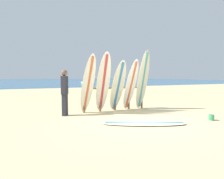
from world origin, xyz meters
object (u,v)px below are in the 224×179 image
(surfboard_leaning_center_left, at_px, (118,86))
(sand_bucket, at_px, (211,117))
(surfboard_leaning_center, at_px, (131,85))
(small_boat_offshore, at_px, (88,82))
(surfboard_leaning_center_right, at_px, (143,80))
(surfboard_leaning_left, at_px, (103,83))
(surfboard_lying_on_sand, at_px, (144,123))
(surfboard_leaning_far_left, at_px, (88,85))
(beachgoer_standing, at_px, (65,91))
(surfboard_rack, at_px, (115,95))

(surfboard_leaning_center_left, bearing_deg, sand_bucket, -50.23)
(surfboard_leaning_center, relative_size, small_boat_offshore, 0.71)
(surfboard_leaning_center_left, distance_m, surfboard_leaning_center_right, 1.25)
(surfboard_leaning_center_right, height_order, sand_bucket, surfboard_leaning_center_right)
(surfboard_leaning_left, bearing_deg, surfboard_leaning_center_left, 2.07)
(small_boat_offshore, distance_m, sand_bucket, 32.79)
(surfboard_leaning_center_left, bearing_deg, surfboard_leaning_center, -2.48)
(surfboard_leaning_center_left, bearing_deg, surfboard_leaning_center_right, 2.80)
(surfboard_leaning_center, xyz_separation_m, sand_bucket, (1.58, -2.57, -0.97))
(sand_bucket, bearing_deg, surfboard_leaning_center_left, 129.77)
(surfboard_lying_on_sand, relative_size, sand_bucket, 13.42)
(surfboard_leaning_far_left, relative_size, small_boat_offshore, 0.76)
(surfboard_lying_on_sand, relative_size, beachgoer_standing, 1.51)
(surfboard_leaning_center, height_order, sand_bucket, surfboard_leaning_center)
(surfboard_leaning_far_left, relative_size, beachgoer_standing, 1.35)
(surfboard_lying_on_sand, height_order, small_boat_offshore, small_boat_offshore)
(surfboard_leaning_center, relative_size, surfboard_leaning_center_right, 0.83)
(surfboard_rack, xyz_separation_m, surfboard_leaning_center_right, (1.21, -0.27, 0.61))
(surfboard_rack, relative_size, surfboard_leaning_left, 1.18)
(surfboard_leaning_center_right, bearing_deg, surfboard_leaning_left, -177.45)
(surfboard_leaning_center_left, xyz_separation_m, small_boat_offshore, (7.52, 29.76, -0.78))
(beachgoer_standing, bearing_deg, sand_bucket, -32.23)
(surfboard_leaning_far_left, height_order, sand_bucket, surfboard_leaning_far_left)
(surfboard_leaning_center_left, relative_size, surfboard_leaning_center_right, 0.81)
(surfboard_leaning_center_left, bearing_deg, surfboard_rack, 87.28)
(surfboard_leaning_center, relative_size, sand_bucket, 11.24)
(surfboard_leaning_center_left, height_order, beachgoer_standing, surfboard_leaning_center_left)
(surfboard_leaning_center_left, distance_m, surfboard_lying_on_sand, 2.37)
(surfboard_leaning_left, height_order, surfboard_lying_on_sand, surfboard_leaning_left)
(surfboard_leaning_center_left, distance_m, beachgoer_standing, 2.11)
(surfboard_leaning_far_left, xyz_separation_m, small_boat_offshore, (8.77, 29.75, -0.88))
(surfboard_leaning_center, bearing_deg, surfboard_rack, 147.99)
(surfboard_rack, distance_m, sand_bucket, 3.67)
(surfboard_leaning_center_left, xyz_separation_m, surfboard_lying_on_sand, (-0.15, -2.14, -1.00))
(surfboard_leaning_far_left, height_order, surfboard_leaning_center_right, surfboard_leaning_center_right)
(surfboard_leaning_left, height_order, surfboard_leaning_center_left, surfboard_leaning_left)
(small_boat_offshore, bearing_deg, beachgoer_standing, -107.98)
(surfboard_leaning_center_left, height_order, surfboard_leaning_center, surfboard_leaning_center)
(surfboard_leaning_left, distance_m, surfboard_leaning_center_right, 1.87)
(surfboard_leaning_far_left, distance_m, sand_bucket, 4.41)
(surfboard_leaning_left, xyz_separation_m, surfboard_leaning_center, (1.22, -0.00, -0.11))
(surfboard_rack, distance_m, small_boat_offshore, 30.37)
(surfboard_leaning_center_left, height_order, small_boat_offshore, surfboard_leaning_center_left)
(surfboard_lying_on_sand, relative_size, small_boat_offshore, 0.85)
(small_boat_offshore, bearing_deg, surfboard_leaning_far_left, -106.42)
(surfboard_leaning_far_left, xyz_separation_m, surfboard_leaning_center_left, (1.25, -0.00, -0.09))
(surfboard_rack, bearing_deg, surfboard_leaning_center_left, -92.72)
(surfboard_rack, distance_m, surfboard_leaning_far_left, 1.39)
(surfboard_leaning_left, relative_size, surfboard_lying_on_sand, 0.93)
(surfboard_leaning_left, xyz_separation_m, beachgoer_standing, (-1.46, 0.12, -0.25))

